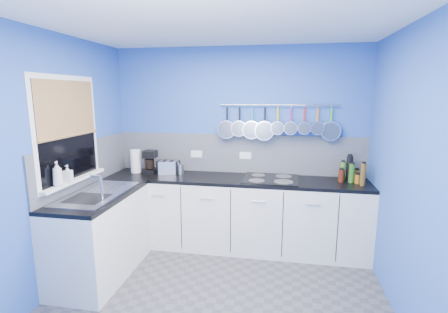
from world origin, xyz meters
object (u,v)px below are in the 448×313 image
(paper_towel, at_px, (136,161))
(canister, at_px, (180,169))
(soap_bottle_a, at_px, (57,174))
(hob, at_px, (270,179))
(toaster, at_px, (169,167))
(coffee_maker, at_px, (150,162))
(soap_bottle_b, at_px, (68,174))

(paper_towel, height_order, canister, paper_towel)
(soap_bottle_a, height_order, hob, soap_bottle_a)
(soap_bottle_a, relative_size, toaster, 0.93)
(soap_bottle_a, bearing_deg, coffee_maker, 71.40)
(soap_bottle_b, relative_size, canister, 1.32)
(toaster, relative_size, hob, 0.40)
(soap_bottle_b, bearing_deg, coffee_maker, 69.05)
(soap_bottle_a, xyz_separation_m, canister, (0.81, 1.25, -0.20))
(coffee_maker, bearing_deg, paper_towel, 177.82)
(hob, bearing_deg, soap_bottle_b, -152.28)
(coffee_maker, bearing_deg, hob, -1.53)
(paper_towel, height_order, coffee_maker, paper_towel)
(soap_bottle_b, bearing_deg, toaster, 59.00)
(soap_bottle_a, xyz_separation_m, coffee_maker, (0.41, 1.23, -0.12))
(coffee_maker, height_order, toaster, coffee_maker)
(soap_bottle_a, distance_m, soap_bottle_b, 0.15)
(paper_towel, distance_m, toaster, 0.45)
(soap_bottle_b, relative_size, coffee_maker, 0.59)
(soap_bottle_b, height_order, canister, soap_bottle_b)
(soap_bottle_a, height_order, paper_towel, soap_bottle_a)
(hob, bearing_deg, canister, 176.68)
(paper_towel, xyz_separation_m, canister, (0.60, 0.01, -0.08))
(toaster, distance_m, hob, 1.31)
(canister, height_order, hob, canister)
(toaster, bearing_deg, soap_bottle_b, -138.69)
(paper_towel, relative_size, canister, 2.30)
(soap_bottle_a, distance_m, canister, 1.50)
(toaster, bearing_deg, canister, -15.97)
(soap_bottle_a, bearing_deg, paper_towel, 80.21)
(paper_towel, xyz_separation_m, coffee_maker, (0.20, -0.01, -0.00))
(soap_bottle_a, distance_m, toaster, 1.42)
(soap_bottle_a, distance_m, coffee_maker, 1.30)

